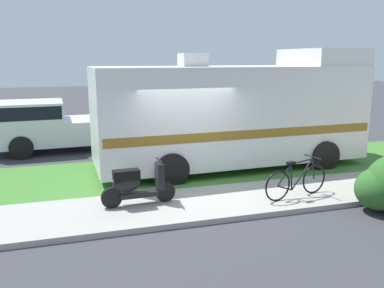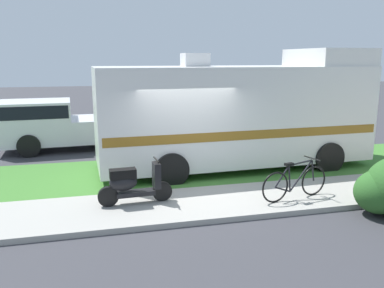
% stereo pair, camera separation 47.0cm
% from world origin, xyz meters
% --- Properties ---
extents(ground_plane, '(80.00, 80.00, 0.00)m').
position_xyz_m(ground_plane, '(0.00, 0.00, 0.00)').
color(ground_plane, '#38383D').
extents(sidewalk, '(24.00, 2.00, 0.12)m').
position_xyz_m(sidewalk, '(0.00, -1.20, 0.06)').
color(sidewalk, '#9E9B93').
rests_on(sidewalk, ground).
extents(grass_strip, '(24.00, 3.40, 0.08)m').
position_xyz_m(grass_strip, '(0.00, 1.50, 0.04)').
color(grass_strip, '#3D752D').
rests_on(grass_strip, ground).
extents(motorhome_rv, '(7.97, 2.89, 3.51)m').
position_xyz_m(motorhome_rv, '(1.81, 1.62, 1.67)').
color(motorhome_rv, silver).
rests_on(motorhome_rv, ground).
extents(scooter, '(1.62, 0.50, 0.97)m').
position_xyz_m(scooter, '(-1.53, -0.99, 0.58)').
color(scooter, black).
rests_on(scooter, ground).
extents(bicycle, '(1.76, 0.57, 0.90)m').
position_xyz_m(bicycle, '(2.04, -1.54, 0.51)').
color(bicycle, black).
rests_on(bicycle, ground).
extents(pickup_truck_near, '(5.46, 2.38, 1.77)m').
position_xyz_m(pickup_truck_near, '(-3.35, 5.59, 0.95)').
color(pickup_truck_near, silver).
rests_on(pickup_truck_near, ground).
extents(bottle_green, '(0.07, 0.07, 0.27)m').
position_xyz_m(bottle_green, '(4.54, -1.31, 0.23)').
color(bottle_green, navy).
rests_on(bottle_green, ground).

